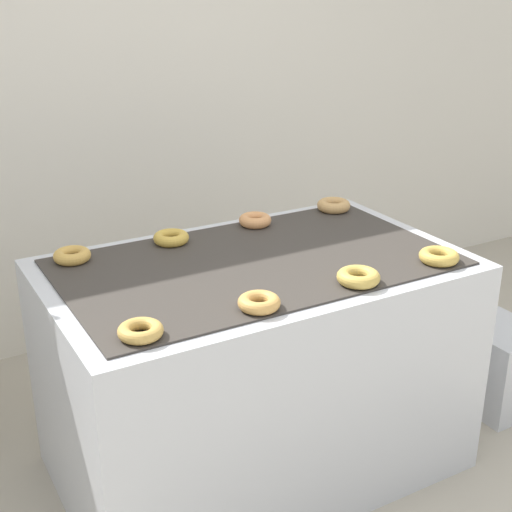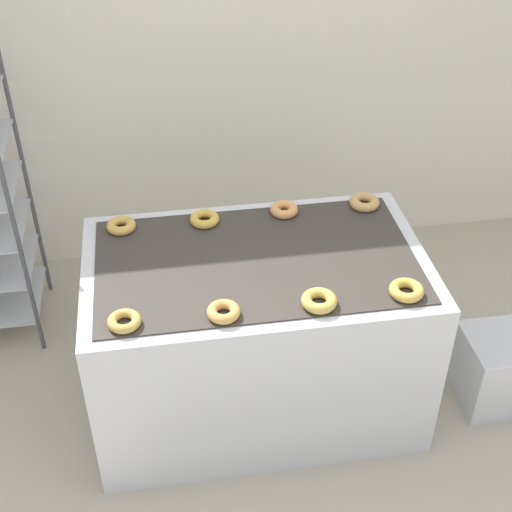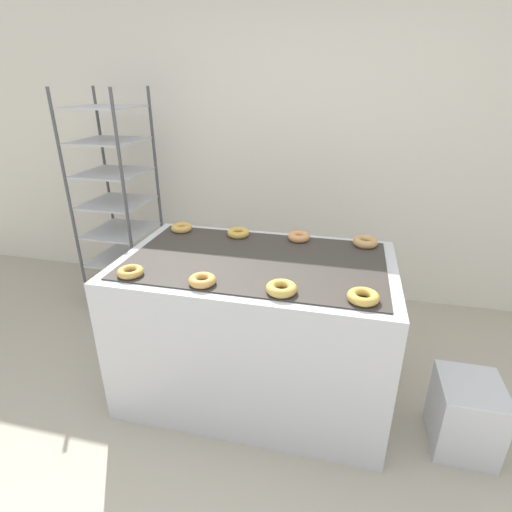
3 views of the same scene
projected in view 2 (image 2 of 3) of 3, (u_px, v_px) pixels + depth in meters
The scene contains 11 objects.
wall_back at pixel (217, 38), 3.97m from camera, with size 8.00×0.05×2.80m.
fryer_machine at pixel (256, 334), 3.42m from camera, with size 1.53×0.94×0.89m.
glaze_bin at pixel (493, 370), 3.58m from camera, with size 0.31×0.35×0.40m.
donut_near_left at pixel (124, 321), 2.80m from camera, with size 0.13×0.13×0.04m, color tan.
donut_near_midleft at pixel (224, 312), 2.84m from camera, with size 0.14×0.14×0.04m, color tan.
donut_near_midright at pixel (319, 301), 2.89m from camera, with size 0.15×0.15×0.05m, color gold.
donut_near_right at pixel (406, 290), 2.95m from camera, with size 0.15×0.15×0.04m, color gold.
donut_far_left at pixel (121, 226), 3.33m from camera, with size 0.14×0.14×0.04m, color gold.
donut_far_midleft at pixel (205, 219), 3.38m from camera, with size 0.14×0.14×0.04m, color gold.
donut_far_midright at pixel (284, 210), 3.44m from camera, with size 0.14×0.14×0.05m, color tan.
donut_far_right at pixel (364, 202), 3.49m from camera, with size 0.15×0.15×0.05m, color tan.
Camera 2 is at (-0.40, -1.77, 2.79)m, focal length 50.00 mm.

